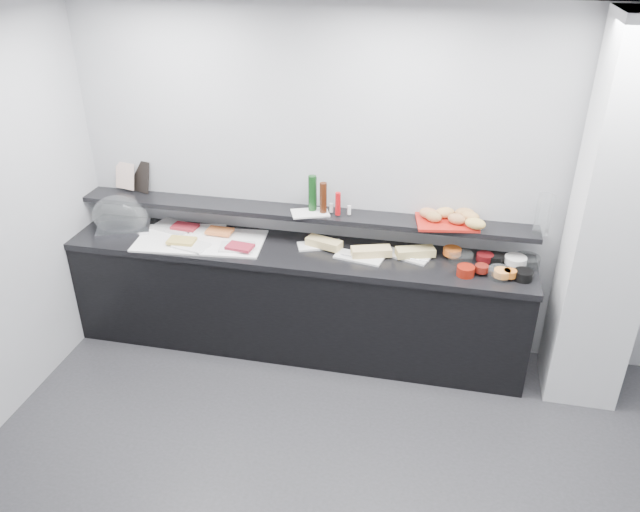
% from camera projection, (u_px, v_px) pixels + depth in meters
% --- Properties ---
extents(back_wall, '(5.00, 0.02, 2.70)m').
position_uv_depth(back_wall, '(393.00, 188.00, 4.73)').
color(back_wall, '#A6A7AC').
rests_on(back_wall, ground).
extents(ceiling, '(5.00, 5.00, 0.00)m').
position_uv_depth(ceiling, '(354.00, 50.00, 2.37)').
color(ceiling, white).
rests_on(ceiling, back_wall).
extents(column, '(0.50, 0.50, 2.70)m').
position_uv_depth(column, '(612.00, 225.00, 4.14)').
color(column, silver).
rests_on(column, ground).
extents(buffet_cabinet, '(3.60, 0.60, 0.85)m').
position_uv_depth(buffet_cabinet, '(296.00, 301.00, 5.04)').
color(buffet_cabinet, black).
rests_on(buffet_cabinet, ground).
extents(counter_top, '(3.62, 0.62, 0.05)m').
position_uv_depth(counter_top, '(295.00, 252.00, 4.82)').
color(counter_top, black).
rests_on(counter_top, buffet_cabinet).
extents(wall_shelf, '(3.60, 0.25, 0.04)m').
position_uv_depth(wall_shelf, '(300.00, 213.00, 4.85)').
color(wall_shelf, black).
rests_on(wall_shelf, back_wall).
extents(cloche_base, '(0.49, 0.42, 0.04)m').
position_uv_depth(cloche_base, '(124.00, 229.00, 5.09)').
color(cloche_base, silver).
rests_on(cloche_base, counter_top).
extents(cloche_dome, '(0.48, 0.33, 0.34)m').
position_uv_depth(cloche_dome, '(120.00, 216.00, 5.06)').
color(cloche_dome, white).
rests_on(cloche_dome, cloche_base).
extents(linen_runner, '(1.05, 0.57, 0.01)m').
position_uv_depth(linen_runner, '(200.00, 241.00, 4.92)').
color(linen_runner, white).
rests_on(linen_runner, counter_top).
extents(platter_meat_a, '(0.38, 0.29, 0.01)m').
position_uv_depth(platter_meat_a, '(174.00, 227.00, 5.12)').
color(platter_meat_a, silver).
rests_on(platter_meat_a, linen_runner).
extents(food_meat_a, '(0.22, 0.15, 0.02)m').
position_uv_depth(food_meat_a, '(185.00, 227.00, 5.08)').
color(food_meat_a, maroon).
rests_on(food_meat_a, platter_meat_a).
extents(platter_salmon, '(0.30, 0.22, 0.01)m').
position_uv_depth(platter_salmon, '(208.00, 229.00, 5.07)').
color(platter_salmon, white).
rests_on(platter_salmon, linen_runner).
extents(food_salmon, '(0.21, 0.14, 0.02)m').
position_uv_depth(food_salmon, '(220.00, 231.00, 5.00)').
color(food_salmon, orange).
rests_on(food_salmon, platter_salmon).
extents(platter_cheese, '(0.30, 0.23, 0.01)m').
position_uv_depth(platter_cheese, '(191.00, 246.00, 4.82)').
color(platter_cheese, white).
rests_on(platter_cheese, linen_runner).
extents(food_cheese, '(0.22, 0.14, 0.02)m').
position_uv_depth(food_cheese, '(182.00, 241.00, 4.85)').
color(food_cheese, gold).
rests_on(food_cheese, platter_cheese).
extents(platter_meat_b, '(0.29, 0.22, 0.01)m').
position_uv_depth(platter_meat_b, '(237.00, 247.00, 4.80)').
color(platter_meat_b, white).
rests_on(platter_meat_b, linen_runner).
extents(food_meat_b, '(0.22, 0.15, 0.02)m').
position_uv_depth(food_meat_b, '(240.00, 247.00, 4.76)').
color(food_meat_b, maroon).
rests_on(food_meat_b, platter_meat_b).
extents(sandwich_plate_left, '(0.37, 0.26, 0.01)m').
position_uv_depth(sandwich_plate_left, '(320.00, 245.00, 4.86)').
color(sandwich_plate_left, white).
rests_on(sandwich_plate_left, counter_top).
extents(sandwich_food_left, '(0.30, 0.18, 0.06)m').
position_uv_depth(sandwich_food_left, '(324.00, 243.00, 4.81)').
color(sandwich_food_left, tan).
rests_on(sandwich_food_left, sandwich_plate_left).
extents(tongs_left, '(0.16, 0.02, 0.01)m').
position_uv_depth(tongs_left, '(318.00, 245.00, 4.84)').
color(tongs_left, '#AFB0B6').
rests_on(tongs_left, sandwich_plate_left).
extents(sandwich_plate_mid, '(0.38, 0.22, 0.01)m').
position_uv_depth(sandwich_plate_mid, '(359.00, 257.00, 4.68)').
color(sandwich_plate_mid, silver).
rests_on(sandwich_plate_mid, counter_top).
extents(sandwich_food_mid, '(0.32, 0.20, 0.06)m').
position_uv_depth(sandwich_food_mid, '(371.00, 252.00, 4.68)').
color(sandwich_food_mid, tan).
rests_on(sandwich_food_mid, sandwich_plate_mid).
extents(tongs_mid, '(0.16, 0.04, 0.01)m').
position_uv_depth(tongs_mid, '(351.00, 256.00, 4.67)').
color(tongs_mid, silver).
rests_on(tongs_mid, sandwich_plate_mid).
extents(sandwich_plate_right, '(0.36, 0.24, 0.01)m').
position_uv_depth(sandwich_plate_right, '(407.00, 256.00, 4.69)').
color(sandwich_plate_right, silver).
rests_on(sandwich_plate_right, counter_top).
extents(sandwich_food_right, '(0.31, 0.20, 0.06)m').
position_uv_depth(sandwich_food_right, '(415.00, 252.00, 4.68)').
color(sandwich_food_right, tan).
rests_on(sandwich_food_right, sandwich_plate_right).
extents(tongs_right, '(0.16, 0.02, 0.01)m').
position_uv_depth(tongs_right, '(418.00, 260.00, 4.62)').
color(tongs_right, silver).
rests_on(tongs_right, sandwich_plate_right).
extents(bowl_glass_fruit, '(0.19, 0.19, 0.07)m').
position_uv_depth(bowl_glass_fruit, '(461.00, 258.00, 4.62)').
color(bowl_glass_fruit, silver).
rests_on(bowl_glass_fruit, counter_top).
extents(fill_glass_fruit, '(0.14, 0.14, 0.05)m').
position_uv_depth(fill_glass_fruit, '(452.00, 251.00, 4.68)').
color(fill_glass_fruit, orange).
rests_on(fill_glass_fruit, bowl_glass_fruit).
extents(bowl_black_jam, '(0.16, 0.16, 0.07)m').
position_uv_depth(bowl_black_jam, '(495.00, 259.00, 4.60)').
color(bowl_black_jam, black).
rests_on(bowl_black_jam, counter_top).
extents(fill_black_jam, '(0.16, 0.16, 0.05)m').
position_uv_depth(fill_black_jam, '(485.00, 257.00, 4.60)').
color(fill_black_jam, '#4E0B0D').
rests_on(fill_black_jam, bowl_black_jam).
extents(bowl_glass_cream, '(0.25, 0.25, 0.07)m').
position_uv_depth(bowl_glass_cream, '(527.00, 261.00, 4.57)').
color(bowl_glass_cream, white).
rests_on(bowl_glass_cream, counter_top).
extents(fill_glass_cream, '(0.19, 0.19, 0.05)m').
position_uv_depth(fill_glass_cream, '(516.00, 260.00, 4.56)').
color(fill_glass_cream, white).
rests_on(fill_glass_cream, bowl_glass_cream).
extents(bowl_red_jam, '(0.13, 0.13, 0.07)m').
position_uv_depth(bowl_red_jam, '(466.00, 271.00, 4.44)').
color(bowl_red_jam, maroon).
rests_on(bowl_red_jam, counter_top).
extents(fill_red_jam, '(0.10, 0.10, 0.05)m').
position_uv_depth(fill_red_jam, '(482.00, 268.00, 4.45)').
color(fill_red_jam, '#60150D').
rests_on(fill_red_jam, bowl_red_jam).
extents(bowl_glass_salmon, '(0.20, 0.20, 0.07)m').
position_uv_depth(bowl_glass_salmon, '(499.00, 273.00, 4.42)').
color(bowl_glass_salmon, white).
rests_on(bowl_glass_salmon, counter_top).
extents(fill_glass_salmon, '(0.14, 0.14, 0.05)m').
position_uv_depth(fill_glass_salmon, '(502.00, 273.00, 4.39)').
color(fill_glass_salmon, orange).
rests_on(fill_glass_salmon, bowl_glass_salmon).
extents(bowl_black_fruit, '(0.14, 0.14, 0.07)m').
position_uv_depth(bowl_black_fruit, '(523.00, 275.00, 4.39)').
color(bowl_black_fruit, black).
rests_on(bowl_black_fruit, counter_top).
extents(fill_black_fruit, '(0.11, 0.11, 0.05)m').
position_uv_depth(fill_black_fruit, '(510.00, 273.00, 4.39)').
color(fill_black_fruit, orange).
rests_on(fill_black_fruit, bowl_black_fruit).
extents(framed_print, '(0.21, 0.13, 0.26)m').
position_uv_depth(framed_print, '(140.00, 176.00, 5.14)').
color(framed_print, black).
rests_on(framed_print, wall_shelf).
extents(print_art, '(0.20, 0.09, 0.22)m').
position_uv_depth(print_art, '(125.00, 176.00, 5.15)').
color(print_art, beige).
rests_on(print_art, framed_print).
extents(condiment_tray, '(0.33, 0.27, 0.01)m').
position_uv_depth(condiment_tray, '(310.00, 213.00, 4.79)').
color(condiment_tray, white).
rests_on(condiment_tray, wall_shelf).
extents(bottle_green_a, '(0.06, 0.06, 0.26)m').
position_uv_depth(bottle_green_a, '(314.00, 193.00, 4.79)').
color(bottle_green_a, '#103C15').
rests_on(bottle_green_a, condiment_tray).
extents(bottle_brown, '(0.07, 0.07, 0.24)m').
position_uv_depth(bottle_brown, '(323.00, 198.00, 4.73)').
color(bottle_brown, '#38170A').
rests_on(bottle_brown, condiment_tray).
extents(bottle_green_b, '(0.08, 0.08, 0.28)m').
position_uv_depth(bottle_green_b, '(312.00, 193.00, 4.76)').
color(bottle_green_b, '#0E3511').
rests_on(bottle_green_b, condiment_tray).
extents(bottle_hot, '(0.05, 0.05, 0.18)m').
position_uv_depth(bottle_hot, '(338.00, 204.00, 4.71)').
color(bottle_hot, '#B60D11').
rests_on(bottle_hot, condiment_tray).
extents(shaker_salt, '(0.03, 0.03, 0.07)m').
position_uv_depth(shaker_salt, '(331.00, 208.00, 4.78)').
color(shaker_salt, silver).
rests_on(shaker_salt, condiment_tray).
extents(shaker_pepper, '(0.04, 0.04, 0.07)m').
position_uv_depth(shaker_pepper, '(349.00, 210.00, 4.74)').
color(shaker_pepper, white).
rests_on(shaker_pepper, condiment_tray).
extents(bread_tray, '(0.49, 0.38, 0.02)m').
position_uv_depth(bread_tray, '(447.00, 222.00, 4.63)').
color(bread_tray, '#B41B13').
rests_on(bread_tray, wall_shelf).
extents(bread_roll_n, '(0.17, 0.14, 0.08)m').
position_uv_depth(bread_roll_n, '(445.00, 213.00, 4.66)').
color(bread_roll_n, tan).
rests_on(bread_roll_n, bread_tray).
extents(bread_roll_ne, '(0.15, 0.10, 0.08)m').
position_uv_depth(bread_roll_ne, '(465.00, 213.00, 4.65)').
color(bread_roll_ne, '#B57D45').
rests_on(bread_roll_ne, bread_tray).
extents(bread_roll_sw, '(0.14, 0.11, 0.08)m').
position_uv_depth(bread_roll_sw, '(434.00, 217.00, 4.60)').
color(bread_roll_sw, '#AA7A41').
rests_on(bread_roll_sw, bread_tray).
extents(bread_roll_s, '(0.15, 0.12, 0.08)m').
position_uv_depth(bread_roll_s, '(457.00, 219.00, 4.56)').
color(bread_roll_s, '#AB6F41').
rests_on(bread_roll_s, bread_tray).
extents(bread_roll_se, '(0.17, 0.14, 0.08)m').
position_uv_depth(bread_roll_se, '(475.00, 224.00, 4.49)').
color(bread_roll_se, tan).
rests_on(bread_roll_se, bread_tray).
extents(bread_roll_midw, '(0.19, 0.15, 0.08)m').
position_uv_depth(bread_roll_midw, '(429.00, 214.00, 4.65)').
color(bread_roll_midw, '#B87446').
rests_on(bread_roll_midw, bread_tray).
extents(bread_roll_mide, '(0.16, 0.12, 0.08)m').
position_uv_depth(bread_roll_mide, '(470.00, 217.00, 4.60)').
color(bread_roll_mide, '#BD8648').
rests_on(bread_roll_mide, bread_tray).
extents(carafe, '(0.13, 0.13, 0.30)m').
position_uv_depth(carafe, '(543.00, 214.00, 4.42)').
color(carafe, silver).
rests_on(carafe, wall_shelf).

